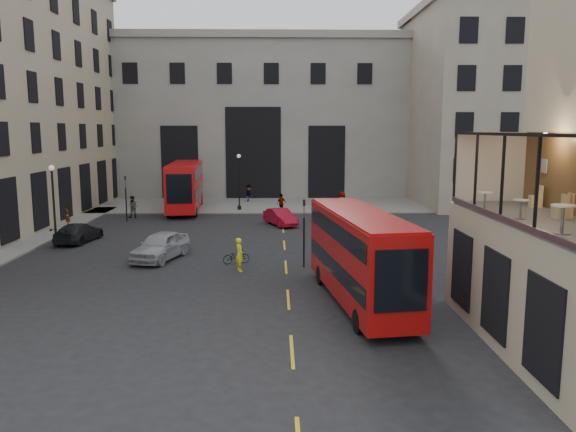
{
  "coord_description": "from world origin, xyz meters",
  "views": [
    {
      "loc": [
        -2.53,
        -18.46,
        7.61
      ],
      "look_at": [
        -1.9,
        11.31,
        3.0
      ],
      "focal_mm": 35.0,
      "sensor_mm": 36.0,
      "label": 1
    }
  ],
  "objects_px": {
    "bus_far": "(185,184)",
    "cafe_chair_d": "(536,201)",
    "traffic_light_near": "(304,224)",
    "cafe_chair_b": "(565,210)",
    "pedestrian_e": "(67,217)",
    "cafe_chair_c": "(560,211)",
    "street_lamp_b": "(239,186)",
    "pedestrian_c": "(281,203)",
    "car_b": "(280,217)",
    "cafe_table_near": "(563,215)",
    "cyclist": "(239,255)",
    "bicycle": "(236,256)",
    "cafe_table_far": "(485,198)",
    "pedestrian_b": "(249,194)",
    "bus_near": "(360,253)",
    "street_lamp_a": "(54,210)",
    "car_c": "(79,233)",
    "pedestrian_d": "(342,202)",
    "cafe_table_mid": "(521,206)",
    "pedestrian_a": "(133,207)",
    "car_a": "(161,246)",
    "traffic_light_far": "(126,193)"
  },
  "relations": [
    {
      "from": "bus_near",
      "to": "cafe_table_mid",
      "type": "height_order",
      "value": "cafe_table_mid"
    },
    {
      "from": "traffic_light_near",
      "to": "cafe_chair_c",
      "type": "relative_size",
      "value": 4.56
    },
    {
      "from": "car_a",
      "to": "pedestrian_e",
      "type": "bearing_deg",
      "value": 146.42
    },
    {
      "from": "bus_far",
      "to": "cafe_chair_d",
      "type": "bearing_deg",
      "value": -59.01
    },
    {
      "from": "traffic_light_near",
      "to": "cafe_chair_d",
      "type": "relative_size",
      "value": 4.43
    },
    {
      "from": "cafe_chair_b",
      "to": "cafe_chair_d",
      "type": "distance_m",
      "value": 2.73
    },
    {
      "from": "bus_far",
      "to": "cafe_chair_c",
      "type": "bearing_deg",
      "value": -61.81
    },
    {
      "from": "bus_near",
      "to": "cafe_chair_d",
      "type": "xyz_separation_m",
      "value": [
        6.48,
        -2.37,
        2.57
      ]
    },
    {
      "from": "street_lamp_b",
      "to": "pedestrian_e",
      "type": "distance_m",
      "value": 15.61
    },
    {
      "from": "cafe_chair_b",
      "to": "cafe_table_far",
      "type": "bearing_deg",
      "value": 131.61
    },
    {
      "from": "pedestrian_a",
      "to": "pedestrian_e",
      "type": "bearing_deg",
      "value": -124.91
    },
    {
      "from": "cafe_chair_d",
      "to": "pedestrian_b",
      "type": "bearing_deg",
      "value": 109.38
    },
    {
      "from": "street_lamp_a",
      "to": "pedestrian_c",
      "type": "xyz_separation_m",
      "value": [
        14.94,
        14.48,
        -1.5
      ]
    },
    {
      "from": "bicycle",
      "to": "bus_far",
      "type": "bearing_deg",
      "value": -3.5
    },
    {
      "from": "street_lamp_a",
      "to": "car_a",
      "type": "relative_size",
      "value": 1.1
    },
    {
      "from": "traffic_light_near",
      "to": "cafe_table_mid",
      "type": "relative_size",
      "value": 5.69
    },
    {
      "from": "pedestrian_c",
      "to": "pedestrian_d",
      "type": "relative_size",
      "value": 0.93
    },
    {
      "from": "cafe_table_near",
      "to": "pedestrian_d",
      "type": "bearing_deg",
      "value": 93.57
    },
    {
      "from": "pedestrian_d",
      "to": "cafe_chair_b",
      "type": "bearing_deg",
      "value": 131.88
    },
    {
      "from": "bus_near",
      "to": "bicycle",
      "type": "distance_m",
      "value": 9.82
    },
    {
      "from": "street_lamp_a",
      "to": "bus_far",
      "type": "distance_m",
      "value": 17.14
    },
    {
      "from": "street_lamp_a",
      "to": "car_c",
      "type": "distance_m",
      "value": 2.44
    },
    {
      "from": "traffic_light_near",
      "to": "car_b",
      "type": "xyz_separation_m",
      "value": [
        -1.19,
        13.79,
        -1.76
      ]
    },
    {
      "from": "cafe_table_near",
      "to": "street_lamp_b",
      "type": "bearing_deg",
      "value": 107.83
    },
    {
      "from": "traffic_light_near",
      "to": "cafe_table_far",
      "type": "bearing_deg",
      "value": -56.05
    },
    {
      "from": "traffic_light_far",
      "to": "pedestrian_e",
      "type": "relative_size",
      "value": 2.38
    },
    {
      "from": "street_lamp_a",
      "to": "bicycle",
      "type": "distance_m",
      "value": 13.32
    },
    {
      "from": "bicycle",
      "to": "traffic_light_near",
      "type": "bearing_deg",
      "value": -124.17
    },
    {
      "from": "pedestrian_e",
      "to": "cafe_table_near",
      "type": "height_order",
      "value": "cafe_table_near"
    },
    {
      "from": "car_a",
      "to": "car_c",
      "type": "height_order",
      "value": "car_a"
    },
    {
      "from": "bus_near",
      "to": "car_b",
      "type": "xyz_separation_m",
      "value": [
        -3.31,
        20.4,
        -1.63
      ]
    },
    {
      "from": "traffic_light_near",
      "to": "car_c",
      "type": "relative_size",
      "value": 0.84
    },
    {
      "from": "cafe_table_near",
      "to": "cafe_chair_b",
      "type": "bearing_deg",
      "value": 61.63
    },
    {
      "from": "traffic_light_near",
      "to": "bus_near",
      "type": "distance_m",
      "value": 6.94
    },
    {
      "from": "car_b",
      "to": "pedestrian_e",
      "type": "distance_m",
      "value": 16.81
    },
    {
      "from": "bicycle",
      "to": "cafe_table_mid",
      "type": "relative_size",
      "value": 2.3
    },
    {
      "from": "street_lamp_b",
      "to": "pedestrian_c",
      "type": "xyz_separation_m",
      "value": [
        3.94,
        -1.52,
        -1.5
      ]
    },
    {
      "from": "bus_far",
      "to": "cafe_table_mid",
      "type": "height_order",
      "value": "cafe_table_mid"
    },
    {
      "from": "traffic_light_near",
      "to": "cyclist",
      "type": "distance_m",
      "value": 3.92
    },
    {
      "from": "bus_near",
      "to": "pedestrian_e",
      "type": "relative_size",
      "value": 6.53
    },
    {
      "from": "bus_far",
      "to": "pedestrian_d",
      "type": "bearing_deg",
      "value": -5.67
    },
    {
      "from": "bus_near",
      "to": "bus_far",
      "type": "bearing_deg",
      "value": 112.99
    },
    {
      "from": "traffic_light_near",
      "to": "cafe_chair_b",
      "type": "relative_size",
      "value": 4.37
    },
    {
      "from": "pedestrian_e",
      "to": "cafe_chair_c",
      "type": "distance_m",
      "value": 36.61
    },
    {
      "from": "pedestrian_b",
      "to": "cafe_table_mid",
      "type": "bearing_deg",
      "value": -143.87
    },
    {
      "from": "car_b",
      "to": "cafe_table_near",
      "type": "relative_size",
      "value": 4.72
    },
    {
      "from": "pedestrian_b",
      "to": "bus_near",
      "type": "bearing_deg",
      "value": -148.83
    },
    {
      "from": "cafe_chair_b",
      "to": "cafe_chair_d",
      "type": "bearing_deg",
      "value": 84.54
    },
    {
      "from": "pedestrian_e",
      "to": "street_lamp_a",
      "type": "bearing_deg",
      "value": -8.91
    },
    {
      "from": "bicycle",
      "to": "cafe_table_far",
      "type": "height_order",
      "value": "cafe_table_far"
    }
  ]
}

